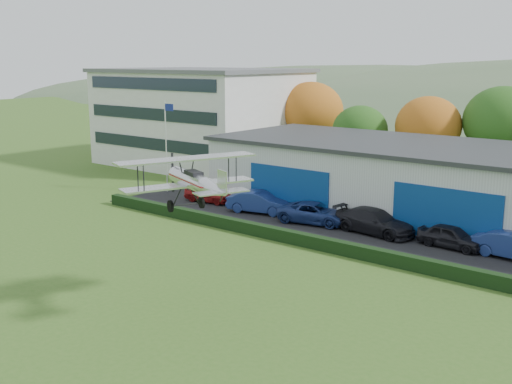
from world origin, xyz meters
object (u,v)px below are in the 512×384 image
Objects in this scene: car_2 at (315,213)px; car_4 at (451,236)px; office_block at (202,116)px; flagpole at (167,138)px; hangar at (479,188)px; car_3 at (375,221)px; biplane at (194,180)px; car_1 at (260,202)px; car_0 at (209,193)px.

car_2 is 9.71m from car_4.
flagpole is at bearing -58.03° from office_block.
car_4 is at bearing -21.97° from office_block.
hangar is 11.52m from car_2.
flagpole reaches higher than car_4.
car_3 is 17.62m from biplane.
hangar is at bearing -12.01° from office_block.
car_2 is 0.82× the size of biplane.
biplane reaches higher than car_1.
car_3 is at bearing 95.25° from car_4.
biplane is (28.27, -30.41, 1.01)m from office_block.
office_block is 4.99× the size of car_0.
car_0 is at bearing -45.29° from office_block.
hangar reaches higher than car_1.
car_0 is 22.86m from biplane.
car_4 is (0.67, -6.56, -1.90)m from hangar.
car_3 is at bearing -97.59° from car_2.
hangar is at bearing 13.51° from flagpole.
office_block is 2.57× the size of flagpole.
hangar is 7.71× the size of car_2.
flagpole is at bearing 70.63° from car_1.
office_block reaches higher than hangar.
car_1 is 4.91m from car_2.
biplane is at bearing -47.09° from office_block.
office_block is 4.98× the size of car_4.
car_0 is at bearing -160.87° from hangar.
car_4 is (5.20, 0.04, -0.11)m from car_3.
car_4 is at bearing -84.13° from hangar.
office_block is 3.65× the size of car_3.
hangar reaches higher than car_3.
flagpole is 1.24× the size of biplane.
car_3 is (14.87, 0.12, 0.11)m from car_0.
car_2 is at bearing -30.16° from office_block.
car_1 is at bearing -153.40° from hangar.
car_3 is (9.41, 0.37, 0.00)m from car_1.
hangar is 6.86m from car_4.
flagpole reaches higher than biplane.
car_1 is 9.42m from car_3.
car_3 is (-4.52, -6.60, -1.79)m from hangar.
car_4 is 18.50m from biplane.
car_4 is at bearing 94.32° from biplane.
car_3 is (20.36, -0.63, -3.92)m from flagpole.
car_3 reaches higher than car_0.
car_2 is at bearing 126.74° from biplane.
car_4 is (33.67, -13.58, -4.46)m from office_block.
office_block is 3.91× the size of car_2.
car_3 is at bearing -124.41° from hangar.
office_block is at bearing 121.97° from flagpole.
biplane is at bearing -176.83° from car_2.
biplane is (-4.73, -23.39, 3.57)m from hangar.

